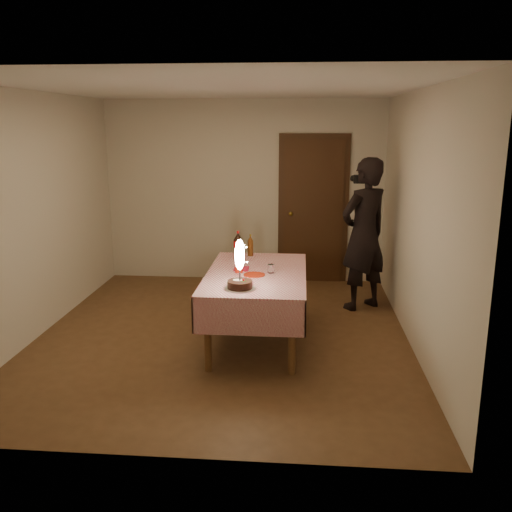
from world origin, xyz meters
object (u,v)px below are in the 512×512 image
object	(u,v)px
red_plate	(254,275)
amber_bottle_left	(250,246)
cola_bottle	(238,245)
photographer	(364,234)
red_cup	(239,268)
dining_table	(256,282)
birthday_cake	(240,274)
clear_cup	(271,269)

from	to	relation	value
red_plate	amber_bottle_left	size ratio (longest dim) A/B	0.86
cola_bottle	photographer	size ratio (longest dim) A/B	0.17
photographer	cola_bottle	bearing A→B (deg)	-157.09
red_plate	red_cup	distance (m)	0.20
red_cup	photographer	distance (m)	1.86
photographer	amber_bottle_left	bearing A→B (deg)	-160.04
red_plate	dining_table	bearing A→B (deg)	82.75
red_plate	cola_bottle	xyz separation A→B (m)	(-0.24, 0.68, 0.15)
birthday_cake	photographer	world-z (taller)	photographer
red_cup	red_plate	bearing A→B (deg)	-28.72
dining_table	red_plate	distance (m)	0.15
red_plate	photographer	world-z (taller)	photographer
dining_table	amber_bottle_left	bearing A→B (deg)	100.28
dining_table	red_plate	world-z (taller)	red_plate
red_plate	amber_bottle_left	world-z (taller)	amber_bottle_left
red_plate	red_cup	xyz separation A→B (m)	(-0.17, 0.09, 0.05)
dining_table	birthday_cake	size ratio (longest dim) A/B	3.65
clear_cup	cola_bottle	size ratio (longest dim) A/B	0.28
birthday_cake	clear_cup	bearing A→B (deg)	65.54
birthday_cake	amber_bottle_left	size ratio (longest dim) A/B	1.85
clear_cup	photographer	size ratio (longest dim) A/B	0.05
dining_table	red_plate	bearing A→B (deg)	-97.25
dining_table	red_cup	bearing A→B (deg)	-176.94
red_cup	cola_bottle	world-z (taller)	cola_bottle
birthday_cake	dining_table	bearing A→B (deg)	79.38
cola_bottle	photographer	distance (m)	1.60
cola_bottle	birthday_cake	bearing A→B (deg)	-82.61
birthday_cake	clear_cup	size ratio (longest dim) A/B	5.23
dining_table	amber_bottle_left	distance (m)	0.76
birthday_cake	red_cup	world-z (taller)	birthday_cake
cola_bottle	amber_bottle_left	xyz separation A→B (m)	(0.13, 0.13, -0.03)
birthday_cake	amber_bottle_left	distance (m)	1.29
clear_cup	photographer	world-z (taller)	photographer
red_cup	amber_bottle_left	distance (m)	0.73
red_cup	clear_cup	distance (m)	0.33
dining_table	red_plate	xyz separation A→B (m)	(-0.01, -0.10, 0.11)
red_cup	cola_bottle	bearing A→B (deg)	97.35
red_cup	amber_bottle_left	world-z (taller)	amber_bottle_left
birthday_cake	clear_cup	xyz separation A→B (m)	(0.26, 0.57, -0.09)
cola_bottle	red_plate	bearing A→B (deg)	-70.33
birthday_cake	cola_bottle	world-z (taller)	birthday_cake
dining_table	cola_bottle	size ratio (longest dim) A/B	5.42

